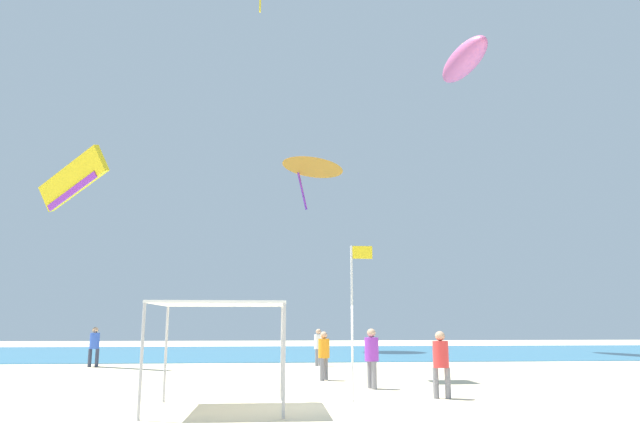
% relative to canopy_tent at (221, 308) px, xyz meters
% --- Properties ---
extents(ground, '(110.00, 110.00, 0.10)m').
position_rel_canopy_tent_xyz_m(ground, '(2.97, 0.59, -2.45)').
color(ground, beige).
extents(ocean_strip, '(110.00, 21.54, 0.03)m').
position_rel_canopy_tent_xyz_m(ocean_strip, '(2.97, 27.11, -2.39)').
color(ocean_strip, teal).
rests_on(ocean_strip, ground).
extents(canopy_tent, '(3.15, 2.95, 2.53)m').
position_rel_canopy_tent_xyz_m(canopy_tent, '(0.00, 0.00, 0.00)').
color(canopy_tent, '#B2B2B7').
rests_on(canopy_tent, ground).
extents(person_near_tent, '(0.41, 0.41, 1.73)m').
position_rel_canopy_tent_xyz_m(person_near_tent, '(3.16, 6.91, -1.38)').
color(person_near_tent, slate).
rests_on(person_near_tent, ground).
extents(person_leftmost, '(0.48, 0.43, 1.81)m').
position_rel_canopy_tent_xyz_m(person_leftmost, '(5.94, 1.54, -1.34)').
color(person_leftmost, slate).
rests_on(person_leftmost, ground).
extents(person_central, '(0.44, 0.49, 1.86)m').
position_rel_canopy_tent_xyz_m(person_central, '(4.43, 4.06, -1.31)').
color(person_central, slate).
rests_on(person_central, ground).
extents(person_rightmost, '(0.42, 0.42, 1.76)m').
position_rel_canopy_tent_xyz_m(person_rightmost, '(3.52, 14.08, -1.37)').
color(person_rightmost, slate).
rests_on(person_rightmost, ground).
extents(person_far_shore, '(0.50, 0.44, 1.86)m').
position_rel_canopy_tent_xyz_m(person_far_shore, '(-7.14, 14.15, -1.31)').
color(person_far_shore, '#33384C').
rests_on(person_far_shore, ground).
extents(banner_flag, '(0.61, 0.06, 4.11)m').
position_rel_canopy_tent_xyz_m(banner_flag, '(3.46, 1.02, 0.04)').
color(banner_flag, silver).
rests_on(banner_flag, ground).
extents(kite_parafoil_yellow, '(4.26, 2.92, 2.96)m').
position_rel_canopy_tent_xyz_m(kite_parafoil_yellow, '(-8.92, 14.58, 6.76)').
color(kite_parafoil_yellow, yellow).
extents(kite_delta_orange, '(6.32, 6.29, 4.12)m').
position_rel_canopy_tent_xyz_m(kite_delta_orange, '(4.23, 28.37, 11.89)').
color(kite_delta_orange, orange).
extents(kite_inflatable_pink, '(2.98, 7.13, 2.70)m').
position_rel_canopy_tent_xyz_m(kite_inflatable_pink, '(15.52, 25.21, 19.37)').
color(kite_inflatable_pink, pink).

